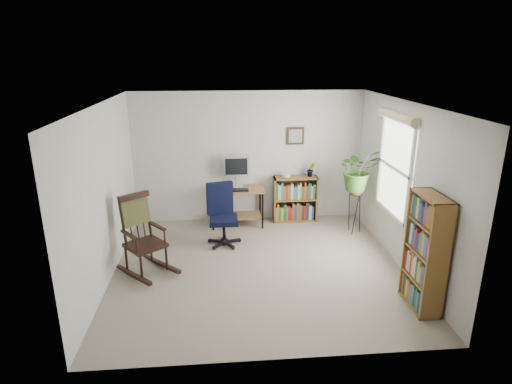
{
  "coord_description": "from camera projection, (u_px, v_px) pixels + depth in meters",
  "views": [
    {
      "loc": [
        -0.53,
        -5.64,
        3.04
      ],
      "look_at": [
        0.0,
        0.4,
        1.05
      ],
      "focal_mm": 30.0,
      "sensor_mm": 36.0,
      "label": 1
    }
  ],
  "objects": [
    {
      "name": "keyboard",
      "position": [
        237.0,
        190.0,
        7.59
      ],
      "size": [
        0.4,
        0.15,
        0.02
      ],
      "primitive_type": "cube",
      "color": "black",
      "rests_on": "desk"
    },
    {
      "name": "monitor",
      "position": [
        236.0,
        172.0,
        7.75
      ],
      "size": [
        0.46,
        0.16,
        0.56
      ],
      "primitive_type": null,
      "color": "silver",
      "rests_on": "desk"
    },
    {
      "name": "office_chair",
      "position": [
        224.0,
        215.0,
        6.94
      ],
      "size": [
        0.69,
        0.69,
        1.04
      ],
      "primitive_type": null,
      "rotation": [
        0.0,
        0.0,
        0.26
      ],
      "color": "black",
      "rests_on": "floor"
    },
    {
      "name": "potted_plant_small",
      "position": [
        311.0,
        174.0,
        7.88
      ],
      "size": [
        0.13,
        0.24,
        0.11
      ],
      "primitive_type": "imported",
      "color": "#376724",
      "rests_on": "low_bookshelf"
    },
    {
      "name": "floor",
      "position": [
        258.0,
        268.0,
        6.33
      ],
      "size": [
        4.2,
        4.0,
        0.0
      ],
      "primitive_type": "cube",
      "color": "gray",
      "rests_on": "ground"
    },
    {
      "name": "window",
      "position": [
        394.0,
        168.0,
        6.35
      ],
      "size": [
        0.12,
        1.2,
        1.5
      ],
      "primitive_type": null,
      "color": "white",
      "rests_on": "wall_right"
    },
    {
      "name": "framed_picture",
      "position": [
        295.0,
        136.0,
        7.78
      ],
      "size": [
        0.32,
        0.04,
        0.32
      ],
      "primitive_type": null,
      "color": "black",
      "rests_on": "wall_back"
    },
    {
      "name": "wall_front",
      "position": [
        278.0,
        255.0,
        4.07
      ],
      "size": [
        4.2,
        0.0,
        2.4
      ],
      "primitive_type": "cube",
      "color": "beige",
      "rests_on": "ground"
    },
    {
      "name": "rocking_chair",
      "position": [
        145.0,
        235.0,
        6.03
      ],
      "size": [
        1.11,
        1.17,
        1.17
      ],
      "primitive_type": null,
      "rotation": [
        0.0,
        0.0,
        0.68
      ],
      "color": "black",
      "rests_on": "floor"
    },
    {
      "name": "spider_plant",
      "position": [
        360.0,
        149.0,
        7.11
      ],
      "size": [
        1.69,
        1.88,
        1.46
      ],
      "primitive_type": "imported",
      "color": "#376724",
      "rests_on": "plant_stand"
    },
    {
      "name": "ceiling",
      "position": [
        259.0,
        104.0,
        5.59
      ],
      "size": [
        4.2,
        4.0,
        0.0
      ],
      "primitive_type": "cube",
      "color": "silver",
      "rests_on": "ground"
    },
    {
      "name": "wall_back",
      "position": [
        248.0,
        157.0,
        7.85
      ],
      "size": [
        4.2,
        0.0,
        2.4
      ],
      "primitive_type": "cube",
      "color": "beige",
      "rests_on": "ground"
    },
    {
      "name": "wall_right",
      "position": [
        404.0,
        187.0,
        6.14
      ],
      "size": [
        0.0,
        4.0,
        2.4
      ],
      "primitive_type": "cube",
      "color": "beige",
      "rests_on": "ground"
    },
    {
      "name": "desk",
      "position": [
        237.0,
        207.0,
        7.82
      ],
      "size": [
        0.97,
        0.53,
        0.7
      ],
      "primitive_type": null,
      "color": "olive",
      "rests_on": "floor"
    },
    {
      "name": "plant_stand",
      "position": [
        355.0,
        210.0,
        7.45
      ],
      "size": [
        0.27,
        0.27,
        0.84
      ],
      "primitive_type": null,
      "rotation": [
        0.0,
        0.0,
        -0.21
      ],
      "color": "black",
      "rests_on": "floor"
    },
    {
      "name": "low_bookshelf",
      "position": [
        295.0,
        199.0,
        8.0
      ],
      "size": [
        0.81,
        0.27,
        0.85
      ],
      "primitive_type": null,
      "color": "brown",
      "rests_on": "floor"
    },
    {
      "name": "wall_left",
      "position": [
        104.0,
        195.0,
        5.78
      ],
      "size": [
        0.0,
        4.0,
        2.4
      ],
      "primitive_type": "cube",
      "color": "beige",
      "rests_on": "ground"
    },
    {
      "name": "tall_bookshelf",
      "position": [
        425.0,
        253.0,
        5.16
      ],
      "size": [
        0.27,
        0.64,
        1.46
      ],
      "primitive_type": null,
      "color": "brown",
      "rests_on": "floor"
    }
  ]
}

